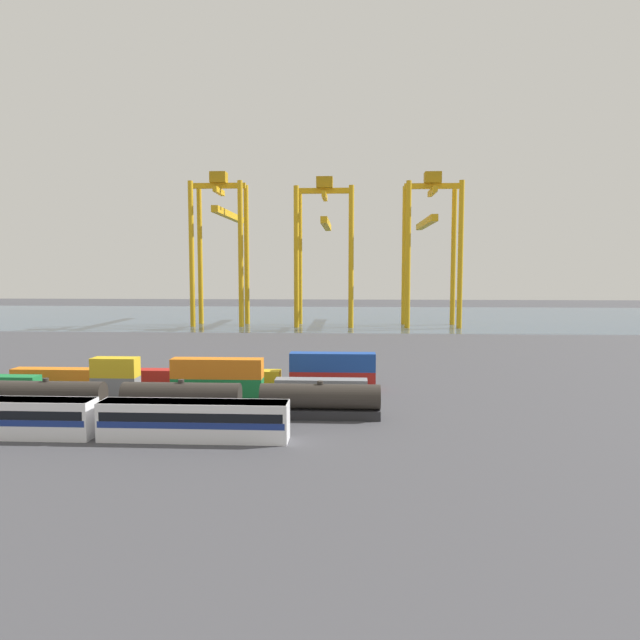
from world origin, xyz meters
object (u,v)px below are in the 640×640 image
at_px(gantry_crane_west, 222,232).
at_px(shipping_container_5, 321,389).
at_px(freight_tank_row, 182,399).
at_px(gantry_crane_east, 430,235).
at_px(shipping_container_3, 218,388).
at_px(gantry_crane_central, 325,237).
at_px(shipping_container_11, 333,380).
at_px(passenger_train, 97,417).
at_px(shipping_container_10, 238,379).

bearing_deg(gantry_crane_west, shipping_container_5, -70.68).
bearing_deg(shipping_container_5, freight_tank_row, -147.15).
relative_size(freight_tank_row, gantry_crane_east, 1.01).
bearing_deg(gantry_crane_east, shipping_container_5, -105.17).
xyz_separation_m(shipping_container_3, gantry_crane_central, (9.71, 101.46, 25.55)).
bearing_deg(shipping_container_3, shipping_container_11, 21.67).
distance_m(passenger_train, shipping_container_3, 20.72).
bearing_deg(shipping_container_5, gantry_crane_west, 109.32).
bearing_deg(passenger_train, shipping_container_3, 68.16).
bearing_deg(shipping_container_5, shipping_container_10, 153.82).
height_order(shipping_container_5, shipping_container_10, same).
height_order(shipping_container_10, shipping_container_11, same).
bearing_deg(freight_tank_row, gantry_crane_west, 100.20).
height_order(shipping_container_5, gantry_crane_east, gantry_crane_east).
bearing_deg(shipping_container_3, gantry_crane_west, 102.17).
bearing_deg(gantry_crane_west, gantry_crane_central, -1.59).
distance_m(shipping_container_10, gantry_crane_west, 102.83).
bearing_deg(shipping_container_5, passenger_train, -138.23).
bearing_deg(shipping_container_3, gantry_crane_east, 67.88).
height_order(shipping_container_3, gantry_crane_east, gantry_crane_east).
distance_m(freight_tank_row, gantry_crane_central, 114.88).
distance_m(shipping_container_5, gantry_crane_west, 111.78).
height_order(shipping_container_5, shipping_container_11, same).
distance_m(shipping_container_3, gantry_crane_central, 105.08).
bearing_deg(gantry_crane_east, shipping_container_11, -105.36).
relative_size(shipping_container_11, gantry_crane_east, 0.27).
bearing_deg(freight_tank_row, shipping_container_11, 43.55).
relative_size(shipping_container_5, gantry_crane_central, 0.27).
height_order(shipping_container_3, shipping_container_10, same).
bearing_deg(gantry_crane_west, shipping_container_11, -68.91).
relative_size(passenger_train, shipping_container_10, 3.18).
xyz_separation_m(passenger_train, shipping_container_11, (22.81, 25.22, -0.84)).
xyz_separation_m(passenger_train, shipping_container_3, (7.70, 19.22, -0.84)).
xyz_separation_m(shipping_container_11, gantry_crane_west, (-37.17, 96.34, 27.07)).
bearing_deg(shipping_container_11, gantry_crane_east, 74.64).
xyz_separation_m(passenger_train, shipping_container_5, (21.51, 19.22, -0.84)).
distance_m(shipping_container_10, shipping_container_11, 13.50).
relative_size(shipping_container_3, shipping_container_11, 1.00).
bearing_deg(gantry_crane_central, shipping_container_10, -94.85).
xyz_separation_m(shipping_container_3, gantry_crane_west, (-22.06, 102.34, 27.07)).
xyz_separation_m(freight_tank_row, shipping_container_5, (15.65, 10.11, -0.72)).
distance_m(passenger_train, gantry_crane_east, 133.27).
xyz_separation_m(gantry_crane_central, gantry_crane_east, (31.77, 0.57, 0.62)).
height_order(freight_tank_row, gantry_crane_west, gantry_crane_west).
xyz_separation_m(freight_tank_row, gantry_crane_west, (-20.22, 112.45, 26.35)).
height_order(gantry_crane_west, gantry_crane_central, gantry_crane_west).
bearing_deg(shipping_container_10, passenger_train, -110.26).
distance_m(shipping_container_5, shipping_container_11, 6.14).
bearing_deg(gantry_crane_west, gantry_crane_east, -0.28).
distance_m(shipping_container_11, gantry_crane_west, 106.75).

